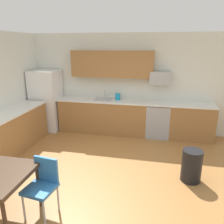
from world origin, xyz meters
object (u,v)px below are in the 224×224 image
at_px(oven_range, 158,120).
at_px(chair_near_table, 43,183).
at_px(microwave, 160,78).
at_px(trash_bin, 192,166).
at_px(kettle, 118,97).
at_px(refrigerator, 47,100).

height_order(oven_range, chair_near_table, oven_range).
distance_m(oven_range, chair_near_table, 3.68).
distance_m(microwave, trash_bin, 2.55).
relative_size(trash_bin, kettle, 3.00).
distance_m(chair_near_table, kettle, 3.45).
height_order(refrigerator, oven_range, refrigerator).
distance_m(refrigerator, trash_bin, 4.31).
bearing_deg(chair_near_table, oven_range, 64.73).
distance_m(oven_range, microwave, 1.12).
height_order(refrigerator, chair_near_table, refrigerator).
bearing_deg(kettle, chair_near_table, -97.84).
height_order(refrigerator, microwave, microwave).
relative_size(microwave, trash_bin, 0.90).
bearing_deg(kettle, trash_bin, -49.78).
distance_m(trash_bin, kettle, 2.80).
relative_size(refrigerator, chair_near_table, 2.01).
bearing_deg(kettle, refrigerator, -176.38).
xyz_separation_m(microwave, chair_near_table, (-1.57, -3.43, -1.07)).
xyz_separation_m(refrigerator, chair_near_table, (1.59, -3.25, -0.35)).
height_order(microwave, chair_near_table, microwave).
bearing_deg(kettle, oven_range, -2.59).
height_order(refrigerator, trash_bin, refrigerator).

